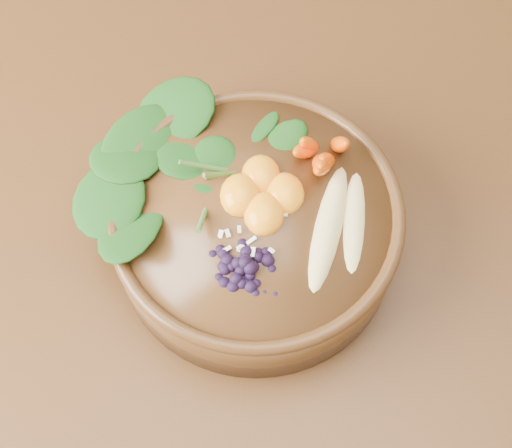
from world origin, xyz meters
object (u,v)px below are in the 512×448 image
at_px(mandarin_cluster, 262,187).
at_px(dining_table, 422,244).
at_px(banana_halves, 343,218).
at_px(stoneware_bowl, 256,228).
at_px(carrot_cluster, 327,132).
at_px(kale_heap, 226,138).
at_px(blueberry_pile, 244,256).

bearing_deg(mandarin_cluster, dining_table, 8.06).
distance_m(dining_table, banana_halves, 0.23).
bearing_deg(stoneware_bowl, carrot_cluster, 42.92).
distance_m(dining_table, kale_heap, 0.31).
bearing_deg(banana_halves, carrot_cluster, 113.06).
bearing_deg(banana_halves, stoneware_bowl, -177.26).
bearing_deg(stoneware_bowl, kale_heap, 113.48).
relative_size(stoneware_bowl, blueberry_pile, 2.16).
distance_m(dining_table, carrot_cluster, 0.26).
distance_m(banana_halves, blueberry_pile, 0.11).
bearing_deg(dining_table, kale_heap, 174.02).
bearing_deg(carrot_cluster, stoneware_bowl, -123.69).
xyz_separation_m(dining_table, banana_halves, (-0.12, -0.06, 0.19)).
distance_m(kale_heap, blueberry_pile, 0.13).
height_order(kale_heap, carrot_cluster, carrot_cluster).
bearing_deg(blueberry_pile, mandarin_cluster, 77.34).
bearing_deg(dining_table, stoneware_bowl, -167.47).
xyz_separation_m(carrot_cluster, blueberry_pile, (-0.08, -0.13, -0.02)).
xyz_separation_m(dining_table, carrot_cluster, (-0.14, 0.02, 0.22)).
relative_size(kale_heap, mandarin_cluster, 2.07).
bearing_deg(stoneware_bowl, mandarin_cluster, 70.27).
height_order(dining_table, carrot_cluster, carrot_cluster).
bearing_deg(mandarin_cluster, banana_halves, -23.14).
relative_size(kale_heap, blueberry_pile, 1.42).
xyz_separation_m(carrot_cluster, banana_halves, (0.01, -0.08, -0.03)).
bearing_deg(dining_table, blueberry_pile, -153.92).
height_order(carrot_cluster, mandarin_cluster, carrot_cluster).
bearing_deg(kale_heap, carrot_cluster, -2.88).
bearing_deg(blueberry_pile, stoneware_bowl, 79.47).
relative_size(stoneware_bowl, carrot_cluster, 3.62).
bearing_deg(kale_heap, dining_table, -5.98).
bearing_deg(banana_halves, blueberry_pile, -141.51).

